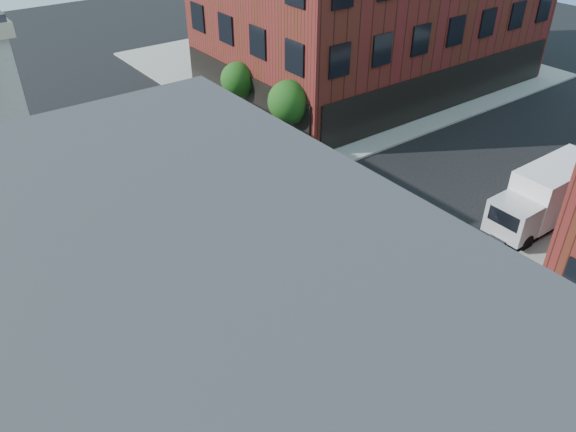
# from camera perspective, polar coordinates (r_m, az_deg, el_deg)

# --- Properties ---
(ground) EXTENTS (120.00, 120.00, 0.00)m
(ground) POSITION_cam_1_polar(r_m,az_deg,el_deg) (26.88, 0.04, -5.16)
(ground) COLOR black
(ground) RESTS_ON ground
(sidewalk_ne) EXTENTS (30.00, 30.00, 0.15)m
(sidewalk_ne) POSITION_cam_1_polar(r_m,az_deg,el_deg) (53.25, 4.77, 15.12)
(sidewalk_ne) COLOR gray
(sidewalk_ne) RESTS_ON ground
(building_ne) EXTENTS (25.00, 16.00, 12.00)m
(building_ne) POSITION_cam_1_polar(r_m,az_deg,el_deg) (47.81, 8.80, 20.12)
(building_ne) COLOR #4A1C12
(building_ne) RESTS_ON ground
(tree_near) EXTENTS (2.69, 2.69, 4.49)m
(tree_near) POSITION_cam_1_polar(r_m,az_deg,el_deg) (36.17, 0.17, 11.37)
(tree_near) COLOR black
(tree_near) RESTS_ON ground
(tree_far) EXTENTS (2.43, 2.43, 4.07)m
(tree_far) POSITION_cam_1_polar(r_m,az_deg,el_deg) (40.91, -5.03, 13.50)
(tree_far) COLOR black
(tree_far) RESTS_ON ground
(signal_pole) EXTENTS (1.29, 1.24, 4.60)m
(signal_pole) POSITION_cam_1_polar(r_m,az_deg,el_deg) (18.20, -4.51, -16.65)
(signal_pole) COLOR black
(signal_pole) RESTS_ON ground
(box_truck) EXTENTS (7.27, 2.32, 3.27)m
(box_truck) POSITION_cam_1_polar(r_m,az_deg,el_deg) (31.91, 24.81, 1.92)
(box_truck) COLOR silver
(box_truck) RESTS_ON ground
(traffic_cone) EXTENTS (0.36, 0.36, 0.63)m
(traffic_cone) POSITION_cam_1_polar(r_m,az_deg,el_deg) (22.81, -0.97, -12.82)
(traffic_cone) COLOR #FE650B
(traffic_cone) RESTS_ON ground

